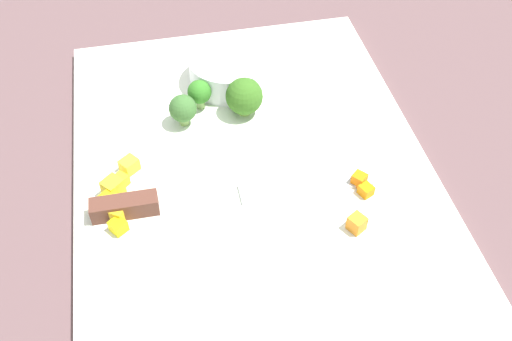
% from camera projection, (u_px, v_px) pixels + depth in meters
% --- Properties ---
extents(ground_plane, '(4.00, 4.00, 0.00)m').
position_uv_depth(ground_plane, '(256.00, 184.00, 0.62)').
color(ground_plane, brown).
extents(cutting_board, '(0.54, 0.37, 0.01)m').
position_uv_depth(cutting_board, '(256.00, 181.00, 0.61)').
color(cutting_board, white).
rests_on(cutting_board, ground_plane).
extents(prep_bowl, '(0.09, 0.09, 0.04)m').
position_uv_depth(prep_bowl, '(231.00, 70.00, 0.70)').
color(prep_bowl, white).
rests_on(prep_bowl, cutting_board).
extents(chef_knife, '(0.03, 0.31, 0.02)m').
position_uv_depth(chef_knife, '(191.00, 199.00, 0.58)').
color(chef_knife, silver).
rests_on(chef_knife, cutting_board).
extents(carrot_dice_0, '(0.02, 0.02, 0.02)m').
position_uv_depth(carrot_dice_0, '(357.00, 223.00, 0.56)').
color(carrot_dice_0, orange).
rests_on(carrot_dice_0, cutting_board).
extents(carrot_dice_1, '(0.02, 0.02, 0.01)m').
position_uv_depth(carrot_dice_1, '(366.00, 190.00, 0.59)').
color(carrot_dice_1, orange).
rests_on(carrot_dice_1, cutting_board).
extents(carrot_dice_2, '(0.02, 0.02, 0.01)m').
position_uv_depth(carrot_dice_2, '(359.00, 180.00, 0.60)').
color(carrot_dice_2, orange).
rests_on(carrot_dice_2, cutting_board).
extents(pepper_dice_0, '(0.02, 0.02, 0.01)m').
position_uv_depth(pepper_dice_0, '(129.00, 165.00, 0.61)').
color(pepper_dice_0, yellow).
rests_on(pepper_dice_0, cutting_board).
extents(pepper_dice_1, '(0.02, 0.02, 0.02)m').
position_uv_depth(pepper_dice_1, '(118.00, 214.00, 0.57)').
color(pepper_dice_1, yellow).
rests_on(pepper_dice_1, cutting_board).
extents(pepper_dice_2, '(0.02, 0.02, 0.01)m').
position_uv_depth(pepper_dice_2, '(121.00, 180.00, 0.60)').
color(pepper_dice_2, yellow).
rests_on(pepper_dice_2, cutting_board).
extents(pepper_dice_3, '(0.03, 0.03, 0.02)m').
position_uv_depth(pepper_dice_3, '(110.00, 202.00, 0.57)').
color(pepper_dice_3, yellow).
rests_on(pepper_dice_3, cutting_board).
extents(pepper_dice_4, '(0.02, 0.02, 0.01)m').
position_uv_depth(pepper_dice_4, '(118.00, 226.00, 0.56)').
color(pepper_dice_4, yellow).
rests_on(pepper_dice_4, cutting_board).
extents(pepper_dice_5, '(0.03, 0.03, 0.02)m').
position_uv_depth(pepper_dice_5, '(113.00, 188.00, 0.59)').
color(pepper_dice_5, yellow).
rests_on(pepper_dice_5, cutting_board).
extents(broccoli_floret_0, '(0.03, 0.03, 0.04)m').
position_uv_depth(broccoli_floret_0, '(183.00, 109.00, 0.65)').
color(broccoli_floret_0, '#84AB59').
rests_on(broccoli_floret_0, cutting_board).
extents(broccoli_floret_1, '(0.03, 0.03, 0.04)m').
position_uv_depth(broccoli_floret_1, '(199.00, 93.00, 0.67)').
color(broccoli_floret_1, '#8CB363').
rests_on(broccoli_floret_1, cutting_board).
extents(broccoli_floret_2, '(0.04, 0.04, 0.05)m').
position_uv_depth(broccoli_floret_2, '(244.00, 97.00, 0.66)').
color(broccoli_floret_2, '#95BB54').
rests_on(broccoli_floret_2, cutting_board).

